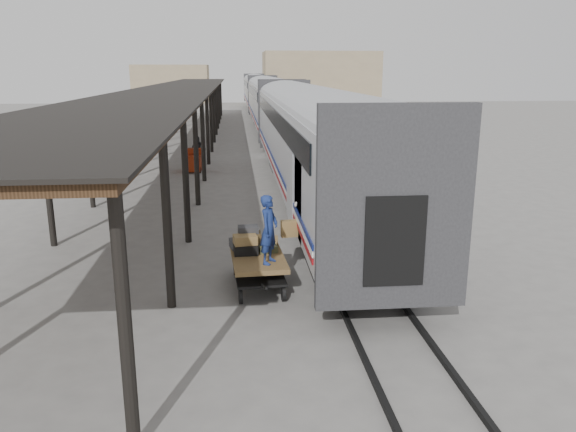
{
  "coord_description": "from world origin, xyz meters",
  "views": [
    {
      "loc": [
        0.19,
        -14.09,
        5.26
      ],
      "look_at": [
        1.46,
        -0.56,
        1.7
      ],
      "focal_mm": 35.0,
      "sensor_mm": 36.0,
      "label": 1
    }
  ],
  "objects_px": {
    "luggage_tug": "(194,161)",
    "pedestrian": "(198,150)",
    "porter": "(269,229)",
    "baggage_cart": "(258,262)"
  },
  "relations": [
    {
      "from": "porter",
      "to": "luggage_tug",
      "type": "bearing_deg",
      "value": 36.15
    },
    {
      "from": "porter",
      "to": "pedestrian",
      "type": "distance_m",
      "value": 20.2
    },
    {
      "from": "luggage_tug",
      "to": "pedestrian",
      "type": "xyz_separation_m",
      "value": [
        0.07,
        2.62,
        0.24
      ]
    },
    {
      "from": "baggage_cart",
      "to": "luggage_tug",
      "type": "height_order",
      "value": "luggage_tug"
    },
    {
      "from": "luggage_tug",
      "to": "pedestrian",
      "type": "height_order",
      "value": "pedestrian"
    },
    {
      "from": "baggage_cart",
      "to": "luggage_tug",
      "type": "xyz_separation_m",
      "value": [
        -2.67,
        16.71,
        -0.11
      ]
    },
    {
      "from": "luggage_tug",
      "to": "porter",
      "type": "height_order",
      "value": "porter"
    },
    {
      "from": "luggage_tug",
      "to": "baggage_cart",
      "type": "bearing_deg",
      "value": -76.35
    },
    {
      "from": "baggage_cart",
      "to": "pedestrian",
      "type": "distance_m",
      "value": 19.5
    },
    {
      "from": "porter",
      "to": "pedestrian",
      "type": "relative_size",
      "value": 1.04
    }
  ]
}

